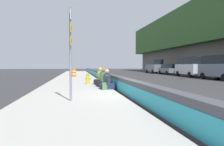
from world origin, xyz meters
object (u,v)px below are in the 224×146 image
at_px(fire_hydrant, 88,78).
at_px(parked_car_fourth, 190,67).
at_px(parked_car_midline, 169,69).
at_px(construction_barrel, 74,73).
at_px(seated_person_rear, 102,80).
at_px(parked_car_third, 221,67).
at_px(parked_car_far, 155,66).
at_px(seated_person_far, 100,79).
at_px(route_sign_post, 71,47).
at_px(backpack, 104,86).
at_px(seated_person_middle, 104,81).
at_px(seated_person_foreground, 107,83).

distance_m(fire_hydrant, parked_car_fourth, 16.89).
bearing_deg(parked_car_midline, construction_barrel, 111.97).
height_order(seated_person_rear, parked_car_third, parked_car_third).
bearing_deg(parked_car_far, seated_person_far, 149.93).
xyz_separation_m(route_sign_post, fire_hydrant, (7.39, -1.03, -1.65)).
bearing_deg(parked_car_midline, parked_car_far, 1.32).
height_order(route_sign_post, parked_car_midline, route_sign_post).
bearing_deg(backpack, parked_car_midline, -33.30).
xyz_separation_m(route_sign_post, seated_person_middle, (5.22, -1.96, -1.71)).
distance_m(route_sign_post, parked_car_far, 32.86).
xyz_separation_m(construction_barrel, parked_car_third, (-6.57, -14.94, 0.73)).
height_order(seated_person_far, parked_car_far, parked_car_far).
xyz_separation_m(fire_hydrant, construction_barrel, (10.07, 1.15, 0.03)).
xyz_separation_m(seated_person_rear, backpack, (-2.67, 0.22, -0.17)).
bearing_deg(parked_car_far, seated_person_rear, 151.04).
relative_size(route_sign_post, parked_car_far, 0.70).
relative_size(seated_person_foreground, parked_car_far, 0.23).
distance_m(fire_hydrant, parked_car_third, 14.25).
bearing_deg(parked_car_fourth, parked_car_far, 0.57).
xyz_separation_m(parked_car_third, parked_car_midline, (12.64, -0.12, -0.49)).
xyz_separation_m(seated_person_foreground, parked_car_third, (7.02, -12.84, 0.85)).
height_order(seated_person_rear, parked_car_fourth, parked_car_fourth).
distance_m(route_sign_post, parked_car_midline, 27.92).
xyz_separation_m(seated_person_middle, parked_car_fourth, (11.74, -12.98, 0.83)).
relative_size(seated_person_foreground, seated_person_middle, 0.95).
xyz_separation_m(route_sign_post, seated_person_far, (7.06, -1.92, -1.71)).
bearing_deg(parked_car_fourth, seated_person_middle, 132.13).
height_order(seated_person_middle, parked_car_midline, parked_car_midline).
bearing_deg(parked_car_third, parked_car_midline, -0.56).
relative_size(backpack, parked_car_fourth, 0.08).
xyz_separation_m(seated_person_rear, parked_car_midline, (17.42, -12.97, 0.36)).
bearing_deg(seated_person_foreground, parked_car_far, -26.76).
xyz_separation_m(seated_person_foreground, construction_barrel, (13.59, 2.09, 0.12)).
distance_m(fire_hydrant, backpack, 4.01).
height_order(parked_car_midline, parked_car_far, parked_car_far).
xyz_separation_m(construction_barrel, parked_car_midline, (6.08, -15.06, 0.24)).
relative_size(construction_barrel, parked_car_far, 0.19).
distance_m(seated_person_far, construction_barrel, 10.61).
xyz_separation_m(seated_person_middle, seated_person_rear, (0.91, -0.02, -0.02)).
xyz_separation_m(seated_person_foreground, seated_person_far, (3.18, 0.06, 0.02)).
xyz_separation_m(parked_car_fourth, parked_car_far, (12.37, 0.12, 0.00)).
height_order(seated_person_middle, backpack, seated_person_middle).
bearing_deg(route_sign_post, seated_person_middle, -20.54).
height_order(seated_person_foreground, backpack, seated_person_foreground).
height_order(backpack, parked_car_third, parked_car_third).
relative_size(route_sign_post, parked_car_third, 0.70).
bearing_deg(fire_hydrant, parked_car_far, -32.15).
height_order(route_sign_post, seated_person_rear, route_sign_post).
xyz_separation_m(seated_person_rear, seated_person_far, (0.93, 0.06, 0.02)).
bearing_deg(seated_person_rear, seated_person_far, 3.47).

